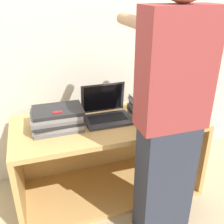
% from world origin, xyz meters
% --- Properties ---
extents(ground_plane, '(12.00, 12.00, 0.00)m').
position_xyz_m(ground_plane, '(0.00, 0.00, 0.00)').
color(ground_plane, tan).
extents(wall_back, '(8.00, 0.05, 2.40)m').
position_xyz_m(wall_back, '(0.00, 0.74, 1.20)').
color(wall_back, beige).
rests_on(wall_back, ground_plane).
extents(cart, '(1.44, 0.64, 0.66)m').
position_xyz_m(cart, '(0.00, 0.39, 0.33)').
color(cart, tan).
rests_on(cart, ground_plane).
extents(laptop_open, '(0.35, 0.28, 0.26)m').
position_xyz_m(laptop_open, '(0.00, 0.36, 0.71)').
color(laptop_open, '#333338').
rests_on(laptop_open, cart).
extents(laptop_stack_left, '(0.37, 0.26, 0.15)m').
position_xyz_m(laptop_stack_left, '(-0.38, 0.32, 0.73)').
color(laptop_stack_left, slate).
rests_on(laptop_stack_left, cart).
extents(laptop_stack_right, '(0.37, 0.26, 0.15)m').
position_xyz_m(laptop_stack_right, '(0.38, 0.32, 0.73)').
color(laptop_stack_right, gray).
rests_on(laptop_stack_right, cart).
extents(person, '(0.40, 0.53, 1.73)m').
position_xyz_m(person, '(0.23, -0.17, 0.88)').
color(person, '#2D3342').
rests_on(person, ground_plane).
extents(inventory_tag, '(0.06, 0.02, 0.01)m').
position_xyz_m(inventory_tag, '(-0.38, 0.26, 0.81)').
color(inventory_tag, red).
rests_on(inventory_tag, laptop_stack_left).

